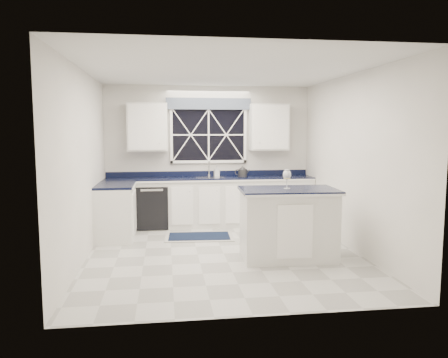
{
  "coord_description": "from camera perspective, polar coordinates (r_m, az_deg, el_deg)",
  "views": [
    {
      "loc": [
        -0.85,
        -6.33,
        1.86
      ],
      "look_at": [
        0.06,
        0.4,
        1.08
      ],
      "focal_mm": 35.0,
      "sensor_mm": 36.0,
      "label": 1
    }
  ],
  "objects": [
    {
      "name": "base_cabinets",
      "position": [
        8.26,
        -3.98,
        -3.33
      ],
      "size": [
        3.99,
        1.6,
        0.9
      ],
      "color": "silver",
      "rests_on": "ground"
    },
    {
      "name": "soap_bottle",
      "position": [
        8.58,
        -0.96,
        1.05
      ],
      "size": [
        0.11,
        0.11,
        0.2
      ],
      "primitive_type": "imported",
      "rotation": [
        0.0,
        0.0,
        0.2
      ],
      "color": "silver",
      "rests_on": "countertop"
    },
    {
      "name": "upper_cabinets",
      "position": [
        8.46,
        -1.94,
        6.79
      ],
      "size": [
        3.1,
        0.34,
        0.9
      ],
      "color": "silver",
      "rests_on": "ground"
    },
    {
      "name": "window",
      "position": [
        8.58,
        -2.02,
        6.32
      ],
      "size": [
        1.65,
        0.09,
        1.26
      ],
      "color": "black",
      "rests_on": "ground"
    },
    {
      "name": "kettle",
      "position": [
        8.51,
        2.42,
        0.95
      ],
      "size": [
        0.28,
        0.22,
        0.21
      ],
      "rotation": [
        0.0,
        0.0,
        -0.32
      ],
      "color": "#2A2B2D",
      "rests_on": "countertop"
    },
    {
      "name": "island",
      "position": [
        6.36,
        8.36,
        -5.79
      ],
      "size": [
        1.4,
        0.88,
        1.02
      ],
      "rotation": [
        0.0,
        0.0,
        -0.04
      ],
      "color": "silver",
      "rests_on": "ground"
    },
    {
      "name": "faucet",
      "position": [
        8.56,
        -1.96,
        1.41
      ],
      "size": [
        0.05,
        0.2,
        0.3
      ],
      "color": "#B1B0B3",
      "rests_on": "countertop"
    },
    {
      "name": "dishwasher",
      "position": [
        8.41,
        -9.3,
        -3.49
      ],
      "size": [
        0.6,
        0.58,
        0.82
      ],
      "primitive_type": "cube",
      "color": "black",
      "rests_on": "ground"
    },
    {
      "name": "countertop",
      "position": [
        8.38,
        -1.82,
        0.08
      ],
      "size": [
        3.98,
        0.64,
        0.04
      ],
      "primitive_type": "cube",
      "color": "black",
      "rests_on": "base_cabinets"
    },
    {
      "name": "wine_glass",
      "position": [
        6.24,
        8.23,
        0.46
      ],
      "size": [
        0.12,
        0.12,
        0.27
      ],
      "color": "silver",
      "rests_on": "island"
    },
    {
      "name": "ground",
      "position": [
        6.66,
        -0.05,
        -9.71
      ],
      "size": [
        4.5,
        4.5,
        0.0
      ],
      "primitive_type": "plane",
      "color": "#BCBCB7",
      "rests_on": "ground"
    },
    {
      "name": "back_wall",
      "position": [
        8.64,
        -2.04,
        3.13
      ],
      "size": [
        4.0,
        0.1,
        2.7
      ],
      "primitive_type": "cube",
      "color": "beige",
      "rests_on": "ground"
    },
    {
      "name": "rug",
      "position": [
        7.63,
        -3.26,
        -7.51
      ],
      "size": [
        1.21,
        0.78,
        0.02
      ],
      "rotation": [
        0.0,
        0.0,
        -0.06
      ],
      "color": "#A7A7A2",
      "rests_on": "ground"
    }
  ]
}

